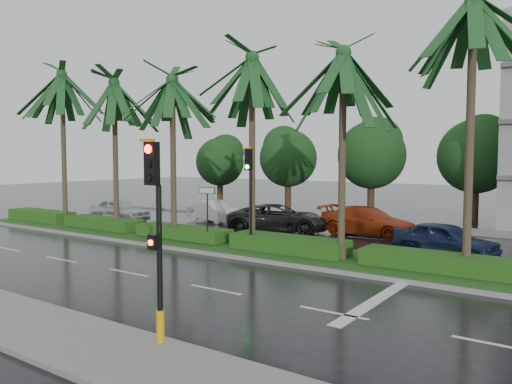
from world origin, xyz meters
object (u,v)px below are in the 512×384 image
Objects in this scene: car_white at (214,211)px; signal_median_left at (157,180)px; street_sign at (207,201)px; car_silver at (120,210)px; car_red at (368,221)px; signal_near at (156,233)px; car_darkgrey at (278,218)px; car_blue at (445,240)px.

signal_median_left is at bearing -149.49° from car_white.
street_sign is (3.00, 0.18, -0.87)m from signal_median_left.
car_silver is 15.64m from car_red.
signal_near is 1.06× the size of car_white.
car_red is at bearing -76.57° from car_white.
car_silver is 10.89m from car_darkgrey.
car_silver is 1.01× the size of car_blue.
car_silver is 0.82× the size of car_red.
car_silver is 6.04m from car_white.
street_sign is 9.06m from car_white.
car_blue is (20.00, 0.10, -0.01)m from car_silver.
signal_near is 21.12m from car_white.
signal_near is at bearing -130.51° from car_silver.
car_darkgrey is at bearing 90.21° from car_blue.
signal_near is 14.07m from car_blue.
signal_near is 12.11m from street_sign.
car_darkgrey is at bearing 61.36° from signal_median_left.
car_white is at bearing 89.30° from car_blue.
car_silver is at bearing 108.71° from car_red.
car_blue is at bearing -125.41° from car_darkgrey.
car_silver is (-7.50, 3.94, -2.27)m from signal_median_left.
car_silver is at bearing 142.09° from signal_near.
car_red reaches higher than car_white.
signal_median_left is (-10.00, 9.69, 0.49)m from signal_near.
car_silver is (-10.50, 3.76, -1.40)m from street_sign.
signal_near is 22.25m from car_silver.
car_blue is (14.96, -3.23, 0.04)m from car_white.
car_white is at bearing 96.97° from car_red.
street_sign is 0.47× the size of car_darkgrey.
car_silver is 0.78× the size of car_darkgrey.
car_blue is (12.50, 4.04, -2.28)m from signal_median_left.
car_silver is at bearing 160.31° from street_sign.
car_blue is at bearing -90.37° from car_white.
signal_median_left is 7.07m from car_darkgrey.
car_darkgrey is (0.22, 5.71, -1.36)m from street_sign.
signal_median_left reaches higher than signal_near.
car_white is at bearing 108.70° from signal_median_left.
car_darkgrey is at bearing 115.66° from car_red.
car_darkgrey is (5.68, -1.38, 0.09)m from car_white.
signal_median_left is at bearing 135.91° from signal_near.
car_red is (4.50, 1.67, -0.01)m from car_darkgrey.
car_silver is at bearing 135.23° from car_white.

